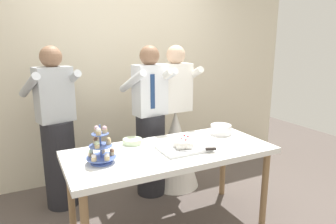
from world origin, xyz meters
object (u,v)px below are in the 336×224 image
object	(u,v)px
person_bride	(175,139)
dessert_table	(171,157)
main_cake_tray	(184,146)
person_groom	(150,130)
person_guest	(58,138)
plate_stack	(221,130)
cupcake_stand	(101,149)
round_cake	(132,142)

from	to	relation	value
person_bride	dessert_table	bearing A→B (deg)	-120.52
main_cake_tray	person_groom	xyz separation A→B (m)	(0.02, 0.78, -0.07)
person_bride	person_guest	size ratio (longest dim) A/B	1.00
main_cake_tray	person_groom	world-z (taller)	person_groom
dessert_table	plate_stack	size ratio (longest dim) A/B	8.39
dessert_table	person_guest	size ratio (longest dim) A/B	1.08
main_cake_tray	person_groom	bearing A→B (deg)	88.74
person_bride	plate_stack	bearing A→B (deg)	-70.29
dessert_table	plate_stack	bearing A→B (deg)	14.34
cupcake_stand	main_cake_tray	bearing A→B (deg)	-3.23
main_cake_tray	person_bride	distance (m)	0.93
plate_stack	person_guest	bearing A→B (deg)	154.45
main_cake_tray	round_cake	size ratio (longest dim) A/B	1.79
main_cake_tray	plate_stack	xyz separation A→B (m)	(0.56, 0.23, 0.01)
person_guest	person_bride	bearing A→B (deg)	-5.47
plate_stack	person_guest	world-z (taller)	person_guest
person_guest	round_cake	bearing A→B (deg)	-47.01
person_groom	round_cake	bearing A→B (deg)	-129.35
plate_stack	person_bride	bearing A→B (deg)	109.71
dessert_table	round_cake	bearing A→B (deg)	134.22
dessert_table	person_groom	world-z (taller)	person_groom
person_groom	person_guest	bearing A→B (deg)	169.91
plate_stack	person_guest	distance (m)	1.66
dessert_table	round_cake	distance (m)	0.38
plate_stack	person_bride	world-z (taller)	person_bride
main_cake_tray	round_cake	world-z (taller)	main_cake_tray
plate_stack	person_bride	size ratio (longest dim) A/B	0.13
round_cake	cupcake_stand	bearing A→B (deg)	-141.23
main_cake_tray	round_cake	bearing A→B (deg)	137.16
dessert_table	person_groom	xyz separation A→B (m)	(0.11, 0.72, 0.05)
dessert_table	cupcake_stand	world-z (taller)	cupcake_stand
dessert_table	person_bride	size ratio (longest dim) A/B	1.08
main_cake_tray	round_cake	distance (m)	0.48
round_cake	person_bride	world-z (taller)	person_bride
plate_stack	round_cake	bearing A→B (deg)	174.10
plate_stack	person_groom	xyz separation A→B (m)	(-0.55, 0.55, -0.08)
plate_stack	person_groom	bearing A→B (deg)	135.04
cupcake_stand	person_bride	world-z (taller)	person_bride
person_guest	person_groom	bearing A→B (deg)	-10.09
round_cake	plate_stack	bearing A→B (deg)	-5.90
cupcake_stand	main_cake_tray	distance (m)	0.72
dessert_table	main_cake_tray	distance (m)	0.16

